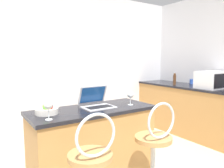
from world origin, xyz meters
TOP-DOWN VIEW (x-y plane):
  - wall_back at (0.00, 2.38)m, footprint 12.00×0.06m
  - breakfast_bar at (-0.35, 0.66)m, footprint 1.29×0.54m
  - counter_right at (2.06, 0.93)m, footprint 0.67×2.88m
  - bar_stool_far at (-0.03, 0.09)m, footprint 0.40×0.40m
  - laptop at (-0.29, 0.70)m, footprint 0.32×0.29m
  - microwave at (2.07, 0.85)m, footprint 0.53×0.37m
  - wine_glass_short at (-0.86, 0.49)m, footprint 0.08×0.08m
  - fruit_bowl at (-0.81, 0.69)m, footprint 0.21×0.21m
  - mug_blue at (2.31, 1.43)m, footprint 0.09×0.07m
  - wine_glass_tall at (0.07, 0.57)m, footprint 0.07×0.07m
  - pepper_mill at (1.93, 1.54)m, footprint 0.06×0.06m

SIDE VIEW (x-z plane):
  - counter_right at x=2.06m, z-range 0.00..0.92m
  - breakfast_bar at x=-0.35m, z-range 0.00..0.92m
  - bar_stool_far at x=-0.03m, z-range -0.02..1.03m
  - fruit_bowl at x=-0.81m, z-range 0.91..1.01m
  - mug_blue at x=2.31m, z-range 0.92..1.01m
  - laptop at x=-0.29m, z-range 0.87..1.09m
  - pepper_mill at x=1.93m, z-range 0.91..1.14m
  - wine_glass_tall at x=0.07m, z-range 0.95..1.11m
  - wine_glass_short at x=-0.86m, z-range 0.96..1.13m
  - microwave at x=2.07m, z-range 0.92..1.21m
  - wall_back at x=0.00m, z-range 0.00..2.60m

